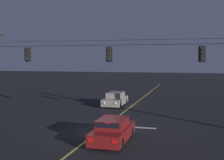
{
  "coord_description": "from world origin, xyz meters",
  "views": [
    {
      "loc": [
        5.97,
        -18.62,
        4.79
      ],
      "look_at": [
        0.0,
        3.52,
        3.2
      ],
      "focal_mm": 48.11,
      "sensor_mm": 36.0,
      "label": 1
    }
  ],
  "objects_px": {
    "traffic_light_left_inner": "(109,54)",
    "traffic_light_centre": "(202,54)",
    "traffic_light_leftmost": "(27,55)",
    "car_waiting_near_lane": "(113,131)",
    "car_oncoming_lead": "(115,99)"
  },
  "relations": [
    {
      "from": "car_waiting_near_lane",
      "to": "car_oncoming_lead",
      "type": "distance_m",
      "value": 13.54
    },
    {
      "from": "traffic_light_leftmost",
      "to": "car_waiting_near_lane",
      "type": "relative_size",
      "value": 0.28
    },
    {
      "from": "traffic_light_centre",
      "to": "car_waiting_near_lane",
      "type": "distance_m",
      "value": 8.14
    },
    {
      "from": "traffic_light_leftmost",
      "to": "car_waiting_near_lane",
      "type": "distance_m",
      "value": 10.43
    },
    {
      "from": "traffic_light_leftmost",
      "to": "car_oncoming_lead",
      "type": "height_order",
      "value": "traffic_light_leftmost"
    },
    {
      "from": "traffic_light_leftmost",
      "to": "traffic_light_centre",
      "type": "xyz_separation_m",
      "value": [
        13.24,
        0.0,
        0.0
      ]
    },
    {
      "from": "traffic_light_left_inner",
      "to": "car_oncoming_lead",
      "type": "height_order",
      "value": "traffic_light_left_inner"
    },
    {
      "from": "traffic_light_leftmost",
      "to": "car_waiting_near_lane",
      "type": "bearing_deg",
      "value": -28.96
    },
    {
      "from": "traffic_light_leftmost",
      "to": "traffic_light_centre",
      "type": "relative_size",
      "value": 1.0
    },
    {
      "from": "car_waiting_near_lane",
      "to": "car_oncoming_lead",
      "type": "xyz_separation_m",
      "value": [
        -3.24,
        13.14,
        -0.0
      ]
    },
    {
      "from": "car_oncoming_lead",
      "to": "traffic_light_left_inner",
      "type": "bearing_deg",
      "value": -78.76
    },
    {
      "from": "traffic_light_leftmost",
      "to": "traffic_light_left_inner",
      "type": "height_order",
      "value": "same"
    },
    {
      "from": "car_waiting_near_lane",
      "to": "car_oncoming_lead",
      "type": "height_order",
      "value": "same"
    },
    {
      "from": "traffic_light_left_inner",
      "to": "traffic_light_centre",
      "type": "distance_m",
      "value": 6.55
    },
    {
      "from": "traffic_light_centre",
      "to": "traffic_light_leftmost",
      "type": "bearing_deg",
      "value": 180.0
    }
  ]
}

